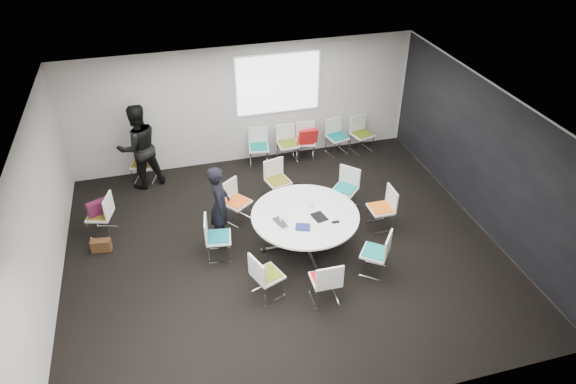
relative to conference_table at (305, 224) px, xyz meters
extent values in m
cube|color=black|center=(-0.42, 0.00, -0.53)|extent=(8.00, 7.00, 0.04)
cube|color=white|center=(-0.42, 0.00, 2.31)|extent=(8.00, 7.00, 0.04)
cube|color=#ABA6A1|center=(-0.42, 3.52, 0.89)|extent=(8.00, 0.04, 2.80)
cube|color=#ABA6A1|center=(-0.42, -3.52, 0.89)|extent=(8.00, 0.04, 2.80)
cube|color=#ABA6A1|center=(-4.44, 0.00, 0.89)|extent=(0.04, 7.00, 2.80)
cube|color=#ABA6A1|center=(3.60, 0.00, 0.89)|extent=(0.04, 7.00, 2.80)
cube|color=black|center=(3.57, 0.00, 0.89)|extent=(0.01, 6.94, 2.74)
cube|color=silver|center=(0.00, 0.00, -0.47)|extent=(0.90, 0.90, 0.08)
cylinder|color=silver|center=(0.00, 0.00, -0.15)|extent=(0.10, 0.10, 0.65)
cylinder|color=white|center=(0.00, 0.00, 0.20)|extent=(1.99, 1.99, 0.04)
cube|color=white|center=(0.38, 3.46, 1.34)|extent=(1.90, 0.03, 1.35)
cube|color=silver|center=(1.60, 0.15, -0.30)|extent=(0.42, 0.42, 0.42)
cube|color=white|center=(1.60, 0.15, -0.07)|extent=(0.44, 0.46, 0.04)
cube|color=orange|center=(1.60, 0.15, -0.04)|extent=(0.38, 0.40, 0.03)
cube|color=white|center=(1.81, 0.15, 0.16)|extent=(0.04, 0.46, 0.42)
cube|color=silver|center=(1.16, 0.96, -0.30)|extent=(0.59, 0.59, 0.42)
cube|color=white|center=(1.16, 0.96, -0.07)|extent=(0.64, 0.64, 0.04)
cube|color=#0D8281|center=(1.16, 0.96, -0.04)|extent=(0.55, 0.55, 0.03)
cube|color=white|center=(1.31, 1.11, 0.16)|extent=(0.35, 0.35, 0.42)
cube|color=silver|center=(-0.10, 1.63, -0.30)|extent=(0.51, 0.51, 0.42)
cube|color=white|center=(-0.10, 1.63, -0.07)|extent=(0.55, 0.54, 0.04)
cube|color=#6F6617|center=(-0.10, 1.63, -0.04)|extent=(0.48, 0.46, 0.03)
cube|color=white|center=(-0.15, 1.84, 0.16)|extent=(0.46, 0.14, 0.42)
cube|color=silver|center=(-1.08, 1.09, -0.30)|extent=(0.59, 0.59, 0.42)
cube|color=white|center=(-1.08, 1.09, -0.07)|extent=(0.63, 0.63, 0.04)
cube|color=#DE5C17|center=(-1.08, 1.09, -0.04)|extent=(0.55, 0.54, 0.03)
cube|color=white|center=(-1.21, 1.26, 0.16)|extent=(0.39, 0.31, 0.42)
cube|color=silver|center=(-1.61, 0.10, -0.30)|extent=(0.48, 0.48, 0.42)
cube|color=white|center=(-1.61, 0.10, -0.07)|extent=(0.50, 0.52, 0.04)
cube|color=#0B6B7A|center=(-1.61, 0.10, -0.04)|extent=(0.43, 0.45, 0.03)
cube|color=white|center=(-1.82, 0.13, 0.16)|extent=(0.10, 0.46, 0.42)
cube|color=silver|center=(-0.97, -1.08, -0.30)|extent=(0.54, 0.54, 0.42)
cube|color=white|center=(-0.97, -1.08, -0.07)|extent=(0.58, 0.59, 0.04)
cube|color=#607718|center=(-0.97, -1.08, -0.04)|extent=(0.50, 0.51, 0.03)
cube|color=white|center=(-1.17, -1.16, 0.16)|extent=(0.20, 0.44, 0.42)
cube|color=silver|center=(-0.08, -1.43, -0.30)|extent=(0.43, 0.43, 0.42)
cube|color=white|center=(-0.08, -1.43, -0.07)|extent=(0.47, 0.45, 0.04)
cube|color=red|center=(-0.08, -1.43, -0.04)|extent=(0.41, 0.39, 0.03)
cube|color=white|center=(-0.09, -1.64, 0.16)|extent=(0.46, 0.04, 0.42)
cube|color=silver|center=(0.97, -1.03, -0.30)|extent=(0.59, 0.59, 0.42)
cube|color=white|center=(0.97, -1.03, -0.07)|extent=(0.63, 0.63, 0.04)
cube|color=#0C877C|center=(0.97, -1.03, -0.04)|extent=(0.55, 0.55, 0.03)
cube|color=white|center=(1.13, -1.16, 0.16)|extent=(0.31, 0.39, 0.42)
cube|color=silver|center=(-0.18, 3.15, -0.30)|extent=(0.48, 0.48, 0.42)
cube|color=white|center=(-0.18, 3.15, -0.07)|extent=(0.52, 0.50, 0.04)
cube|color=#087C72|center=(-0.18, 3.15, -0.04)|extent=(0.45, 0.43, 0.03)
cube|color=white|center=(-0.15, 3.36, 0.16)|extent=(0.46, 0.10, 0.42)
cube|color=silver|center=(0.52, 3.13, -0.30)|extent=(0.43, 0.43, 0.42)
cube|color=white|center=(0.52, 3.13, -0.07)|extent=(0.47, 0.45, 0.04)
cube|color=olive|center=(0.52, 3.13, -0.04)|extent=(0.40, 0.39, 0.03)
cube|color=white|center=(0.52, 3.34, 0.16)|extent=(0.46, 0.04, 0.42)
cube|color=silver|center=(0.97, 3.15, -0.30)|extent=(0.51, 0.51, 0.42)
cube|color=white|center=(0.97, 3.15, -0.07)|extent=(0.55, 0.53, 0.04)
cube|color=red|center=(0.97, 3.15, -0.04)|extent=(0.48, 0.46, 0.03)
cube|color=white|center=(1.02, 3.36, 0.16)|extent=(0.46, 0.14, 0.42)
cube|color=silver|center=(1.78, 3.15, -0.30)|extent=(0.51, 0.51, 0.42)
cube|color=white|center=(1.78, 3.15, -0.07)|extent=(0.55, 0.54, 0.04)
cube|color=#0A7B78|center=(1.78, 3.15, -0.04)|extent=(0.48, 0.47, 0.03)
cube|color=white|center=(1.73, 3.36, 0.16)|extent=(0.46, 0.15, 0.42)
cube|color=silver|center=(2.42, 3.12, -0.30)|extent=(0.51, 0.51, 0.42)
cube|color=white|center=(2.42, 3.12, -0.07)|extent=(0.56, 0.54, 0.04)
cube|color=#596E14|center=(2.42, 3.12, -0.04)|extent=(0.48, 0.47, 0.03)
cube|color=white|center=(2.36, 3.32, 0.16)|extent=(0.45, 0.15, 0.42)
cube|color=silver|center=(-3.71, 1.38, -0.30)|extent=(0.52, 0.52, 0.42)
cube|color=white|center=(-3.71, 1.38, -0.07)|extent=(0.55, 0.56, 0.04)
cube|color=olive|center=(-3.71, 1.38, -0.04)|extent=(0.48, 0.49, 0.03)
cube|color=white|center=(-3.51, 1.32, 0.16)|extent=(0.16, 0.45, 0.42)
cube|color=silver|center=(-2.85, 3.11, -0.30)|extent=(0.53, 0.53, 0.42)
cube|color=white|center=(-2.85, 3.11, -0.07)|extent=(0.57, 0.56, 0.04)
cube|color=brown|center=(-2.85, 3.11, -0.04)|extent=(0.50, 0.48, 0.03)
cube|color=white|center=(-2.79, 3.31, 0.16)|extent=(0.45, 0.17, 0.42)
imported|color=black|center=(-1.48, 0.61, 0.29)|extent=(0.47, 0.64, 1.61)
imported|color=black|center=(-2.85, 2.96, 0.45)|extent=(1.12, 0.99, 1.93)
imported|color=#333338|center=(-0.46, -0.11, 0.23)|extent=(0.31, 0.38, 0.03)
cube|color=silver|center=(-0.48, 0.01, 0.35)|extent=(0.06, 0.30, 0.22)
cube|color=black|center=(0.22, -0.16, 0.23)|extent=(0.28, 0.34, 0.02)
cube|color=navy|center=(-0.15, -0.37, 0.23)|extent=(0.31, 0.27, 0.03)
cube|color=white|center=(0.43, 0.34, 0.22)|extent=(0.36, 0.36, 0.00)
cube|color=white|center=(0.78, -0.10, 0.22)|extent=(0.32, 0.24, 0.00)
cylinder|color=white|center=(0.19, 0.22, 0.26)|extent=(0.08, 0.08, 0.09)
cube|color=black|center=(0.46, -0.38, 0.22)|extent=(0.14, 0.07, 0.01)
cube|color=#511531|center=(-3.71, 1.38, 0.11)|extent=(0.42, 0.30, 0.28)
cube|color=#442A15|center=(-3.74, 0.85, -0.39)|extent=(0.38, 0.21, 0.24)
cube|color=#AA1614|center=(0.97, 2.94, 0.19)|extent=(0.44, 0.16, 0.36)
camera|label=1|loc=(-2.29, -7.21, 5.87)|focal=32.00mm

